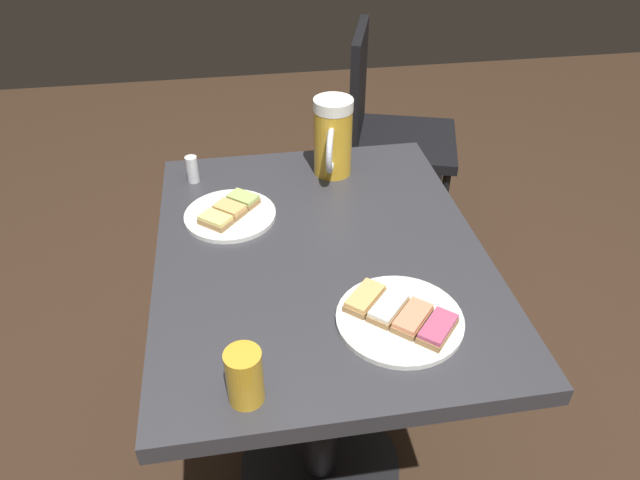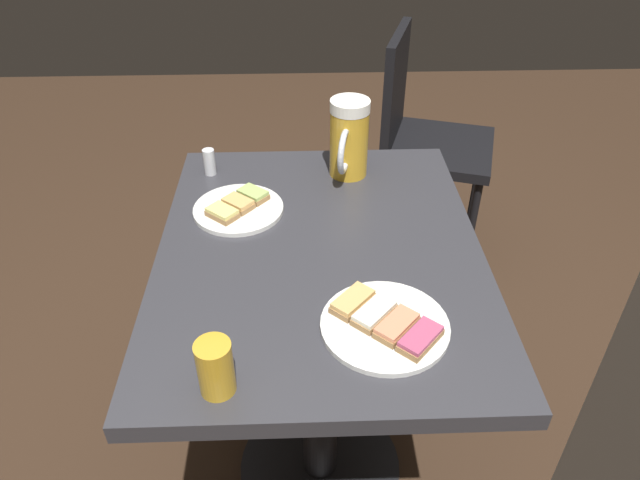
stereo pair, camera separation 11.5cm
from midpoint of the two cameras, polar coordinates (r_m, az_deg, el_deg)
name	(u,v)px [view 2 (the right image)]	position (r m, az deg, el deg)	size (l,w,h in m)	color
ground_plane	(320,466)	(1.74, 2.03, -21.36)	(6.00, 6.00, 0.00)	#382619
cafe_table	(320,311)	(1.28, 2.60, -7.05)	(0.65, 0.82, 0.77)	black
plate_near	(385,323)	(1.00, 9.70, -8.19)	(0.22, 0.22, 0.03)	white
plate_far	(238,208)	(1.27, -5.45, 3.10)	(0.20, 0.20, 0.03)	white
beer_mug	(349,139)	(1.37, 5.27, 9.72)	(0.09, 0.15, 0.19)	gold
beer_glass_small	(215,368)	(0.88, -6.46, -12.49)	(0.06, 0.06, 0.09)	gold
salt_shaker	(209,162)	(1.41, -8.48, 7.50)	(0.03, 0.03, 0.06)	silver
cafe_chair	(421,136)	(2.15, 11.45, 9.94)	(0.48, 0.48, 0.90)	black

